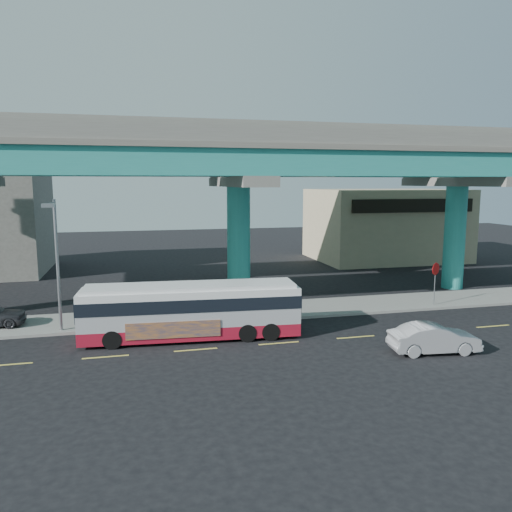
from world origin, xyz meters
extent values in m
plane|color=black|center=(0.00, 0.00, 0.00)|extent=(120.00, 120.00, 0.00)
cube|color=gray|center=(0.00, 5.50, 0.07)|extent=(70.00, 4.00, 0.15)
cube|color=#D8C64C|center=(-12.00, -0.30, 0.01)|extent=(2.00, 0.12, 0.01)
cube|color=#D8C64C|center=(-8.00, -0.30, 0.01)|extent=(2.00, 0.12, 0.01)
cube|color=#D8C64C|center=(-4.00, -0.30, 0.01)|extent=(2.00, 0.12, 0.01)
cube|color=#D8C64C|center=(0.00, -0.30, 0.01)|extent=(2.00, 0.12, 0.01)
cube|color=#D8C64C|center=(4.00, -0.30, 0.01)|extent=(2.00, 0.12, 0.01)
cube|color=#D8C64C|center=(8.00, -0.30, 0.01)|extent=(2.00, 0.12, 0.01)
cube|color=#D8C64C|center=(12.00, -0.30, 0.01)|extent=(2.00, 0.12, 0.01)
cylinder|color=teal|center=(0.00, 9.00, 3.70)|extent=(1.50, 1.50, 7.40)
cube|color=gray|center=(0.00, 9.00, 7.70)|extent=(2.00, 12.00, 0.60)
cube|color=gray|center=(0.00, 12.50, 8.60)|extent=(1.80, 5.00, 1.20)
cylinder|color=teal|center=(16.00, 9.00, 3.70)|extent=(1.50, 1.50, 7.40)
cube|color=gray|center=(16.00, 9.00, 7.70)|extent=(2.00, 12.00, 0.60)
cube|color=gray|center=(16.00, 12.50, 8.60)|extent=(1.80, 5.00, 1.20)
cube|color=teal|center=(0.00, 5.50, 8.70)|extent=(52.00, 5.00, 1.40)
cube|color=gray|center=(0.00, 5.50, 9.55)|extent=(52.00, 5.40, 0.30)
cube|color=gray|center=(0.00, 3.00, 10.10)|extent=(52.00, 0.25, 0.80)
cube|color=gray|center=(0.00, 8.00, 10.10)|extent=(52.00, 0.25, 0.80)
cube|color=teal|center=(0.00, 12.50, 9.90)|extent=(52.00, 5.00, 1.40)
cube|color=gray|center=(0.00, 12.50, 10.75)|extent=(52.00, 5.40, 0.30)
cube|color=gray|center=(0.00, 10.00, 11.30)|extent=(52.00, 0.25, 0.80)
cube|color=gray|center=(0.00, 15.00, 11.30)|extent=(52.00, 0.25, 0.80)
cube|color=tan|center=(18.00, 23.00, 3.50)|extent=(14.00, 10.00, 7.00)
cube|color=black|center=(18.00, 17.90, 5.60)|extent=(12.00, 0.25, 1.20)
cube|color=maroon|center=(-3.98, 1.49, 0.48)|extent=(10.70, 3.01, 0.62)
cube|color=silver|center=(-3.98, 1.49, 1.45)|extent=(10.70, 3.01, 1.32)
cube|color=black|center=(-3.98, 1.49, 1.89)|extent=(10.77, 3.06, 0.62)
cube|color=silver|center=(-3.98, 1.49, 2.38)|extent=(10.70, 3.01, 0.35)
cube|color=silver|center=(-3.98, 1.49, 2.64)|extent=(10.29, 2.73, 0.18)
cube|color=black|center=(1.31, 1.11, 1.76)|extent=(0.21, 1.99, 1.06)
cube|color=black|center=(-9.27, 1.88, 1.76)|extent=(0.21, 1.99, 1.06)
cube|color=navy|center=(-4.94, 0.41, 0.81)|extent=(4.39, 0.37, 0.79)
cylinder|color=black|center=(-7.74, 0.75, 0.44)|extent=(0.90, 0.33, 0.88)
cylinder|color=black|center=(-7.59, 2.77, 0.44)|extent=(0.90, 0.33, 0.88)
cylinder|color=black|center=(-1.42, 0.29, 0.44)|extent=(0.90, 0.33, 0.88)
cylinder|color=black|center=(-1.27, 2.31, 0.44)|extent=(0.90, 0.33, 0.88)
cylinder|color=black|center=(-0.28, 0.21, 0.44)|extent=(0.90, 0.33, 0.88)
cylinder|color=black|center=(-0.13, 2.23, 0.44)|extent=(0.90, 0.33, 0.88)
imported|color=#A7A7AB|center=(6.45, -3.25, 0.66)|extent=(2.36, 4.36, 1.33)
cylinder|color=gray|center=(-10.38, 4.00, 3.49)|extent=(0.16, 0.16, 6.69)
cylinder|color=gray|center=(-10.38, 3.10, 6.66)|extent=(0.12, 1.81, 0.12)
cube|color=gray|center=(-10.38, 2.19, 6.61)|extent=(0.50, 0.70, 0.18)
cylinder|color=gray|center=(11.34, 4.20, 1.30)|extent=(0.06, 0.06, 2.31)
cylinder|color=#B20A0A|center=(11.34, 4.17, 2.40)|extent=(0.73, 0.37, 0.80)
camera|label=1|loc=(-6.59, -22.45, 7.63)|focal=35.00mm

